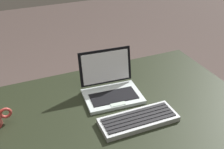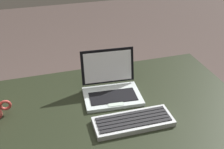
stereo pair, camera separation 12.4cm
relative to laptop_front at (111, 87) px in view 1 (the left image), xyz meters
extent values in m
cube|color=black|center=(-0.08, -0.11, -0.05)|extent=(1.31, 0.76, 0.03)
cylinder|color=black|center=(0.52, 0.22, -0.42)|extent=(0.05, 0.05, 0.71)
cube|color=#B3BFBE|center=(0.00, -0.03, -0.03)|extent=(0.27, 0.20, 0.02)
cube|color=black|center=(0.00, -0.04, -0.02)|extent=(0.22, 0.12, 0.00)
cube|color=#ACC2B2|center=(-0.01, -0.10, -0.02)|extent=(0.07, 0.03, 0.00)
cube|color=black|center=(0.01, 0.08, 0.07)|extent=(0.26, 0.06, 0.16)
cube|color=white|center=(0.01, 0.07, 0.07)|extent=(0.23, 0.05, 0.14)
cube|color=#59CCF2|center=(0.01, 0.07, 0.07)|extent=(0.21, 0.02, 0.01)
cube|color=#B2B7BB|center=(0.03, -0.23, -0.03)|extent=(0.33, 0.13, 0.02)
cube|color=black|center=(0.03, -0.27, -0.01)|extent=(0.30, 0.02, 0.00)
cube|color=black|center=(0.03, -0.25, -0.01)|extent=(0.30, 0.02, 0.00)
cube|color=black|center=(0.03, -0.23, -0.01)|extent=(0.30, 0.02, 0.00)
cube|color=black|center=(0.03, -0.21, -0.01)|extent=(0.30, 0.02, 0.00)
cube|color=black|center=(0.03, -0.19, -0.01)|extent=(0.30, 0.02, 0.00)
torus|color=#B53D38|center=(-0.47, -0.01, 0.01)|extent=(0.05, 0.01, 0.05)
camera|label=1|loc=(-0.42, -0.99, 0.72)|focal=44.62mm
camera|label=2|loc=(-0.30, -1.03, 0.72)|focal=44.62mm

